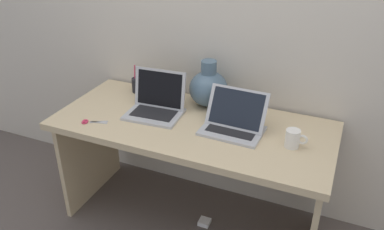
% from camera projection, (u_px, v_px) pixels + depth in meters
% --- Properties ---
extents(ground_plane, '(6.00, 6.00, 0.00)m').
position_uv_depth(ground_plane, '(192.00, 219.00, 2.57)').
color(ground_plane, '#564C47').
extents(back_wall, '(4.40, 0.04, 2.40)m').
position_uv_depth(back_wall, '(218.00, 22.00, 2.32)').
color(back_wall, beige).
rests_on(back_wall, ground).
extents(desk, '(1.58, 0.70, 0.72)m').
position_uv_depth(desk, '(192.00, 145.00, 2.30)').
color(desk, '#D1B78C').
rests_on(desk, ground).
extents(laptop_left, '(0.33, 0.26, 0.25)m').
position_uv_depth(laptop_left, '(157.00, 102.00, 2.31)').
color(laptop_left, '#B2B2B7').
rests_on(laptop_left, desk).
extents(laptop_right, '(0.34, 0.25, 0.22)m').
position_uv_depth(laptop_right, '(234.00, 120.00, 2.14)').
color(laptop_right, '#B2B2B7').
rests_on(laptop_right, desk).
extents(green_vase, '(0.23, 0.23, 0.28)m').
position_uv_depth(green_vase, '(208.00, 87.00, 2.38)').
color(green_vase, slate).
rests_on(green_vase, desk).
extents(coffee_mug, '(0.11, 0.07, 0.10)m').
position_uv_depth(coffee_mug, '(293.00, 139.00, 1.99)').
color(coffee_mug, white).
rests_on(coffee_mug, desk).
extents(pen_cup, '(0.07, 0.07, 0.18)m').
position_uv_depth(pen_cup, '(137.00, 85.00, 2.58)').
color(pen_cup, black).
rests_on(pen_cup, desk).
extents(scissors, '(0.15, 0.09, 0.01)m').
position_uv_depth(scissors, '(90.00, 122.00, 2.23)').
color(scissors, '#B7B7BC').
rests_on(scissors, desk).
extents(power_brick, '(0.07, 0.07, 0.03)m').
position_uv_depth(power_brick, '(204.00, 222.00, 2.52)').
color(power_brick, white).
rests_on(power_brick, ground).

